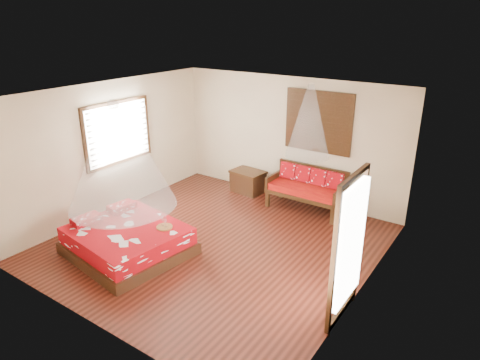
# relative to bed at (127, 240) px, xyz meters

# --- Properties ---
(room) EXTENTS (5.54, 5.54, 2.84)m
(room) POSITION_rel_bed_xyz_m (1.11, 1.16, 1.15)
(room) COLOR black
(room) RESTS_ON ground
(bed) EXTENTS (2.18, 2.02, 0.63)m
(bed) POSITION_rel_bed_xyz_m (0.00, 0.00, 0.00)
(bed) COLOR black
(bed) RESTS_ON floor
(daybed) EXTENTS (1.67, 0.74, 0.94)m
(daybed) POSITION_rel_bed_xyz_m (1.83, 3.53, 0.27)
(daybed) COLOR black
(daybed) RESTS_ON floor
(storage_chest) EXTENTS (0.83, 0.65, 0.53)m
(storage_chest) POSITION_rel_bed_xyz_m (0.22, 3.61, 0.02)
(storage_chest) COLOR black
(storage_chest) RESTS_ON floor
(shutter_panel) EXTENTS (1.52, 0.06, 1.32)m
(shutter_panel) POSITION_rel_bed_xyz_m (1.83, 3.87, 1.65)
(shutter_panel) COLOR black
(shutter_panel) RESTS_ON wall_back
(window_left) EXTENTS (0.10, 1.74, 1.34)m
(window_left) POSITION_rel_bed_xyz_m (-1.60, 1.36, 1.45)
(window_left) COLOR black
(window_left) RESTS_ON wall_left
(glazed_door) EXTENTS (0.08, 1.02, 2.16)m
(glazed_door) POSITION_rel_bed_xyz_m (3.83, 0.56, 0.82)
(glazed_door) COLOR black
(glazed_door) RESTS_ON floor
(wine_tray) EXTENTS (0.28, 0.28, 0.23)m
(wine_tray) POSITION_rel_bed_xyz_m (0.56, 0.39, 0.31)
(wine_tray) COLOR brown
(wine_tray) RESTS_ON bed
(mosquito_net_main) EXTENTS (1.82, 1.82, 1.80)m
(mosquito_net_main) POSITION_rel_bed_xyz_m (0.02, -0.00, 1.60)
(mosquito_net_main) COLOR white
(mosquito_net_main) RESTS_ON ceiling
(mosquito_net_daybed) EXTENTS (0.92, 0.92, 1.50)m
(mosquito_net_daybed) POSITION_rel_bed_xyz_m (1.83, 3.41, 1.75)
(mosquito_net_daybed) COLOR white
(mosquito_net_daybed) RESTS_ON ceiling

